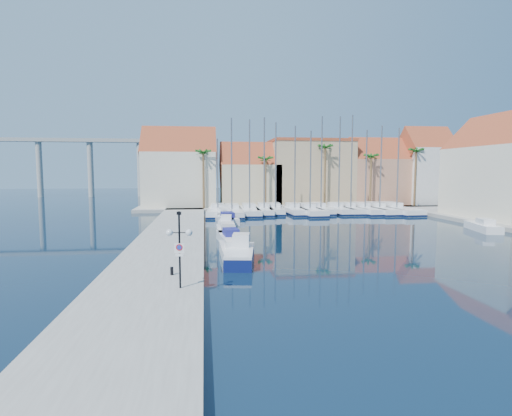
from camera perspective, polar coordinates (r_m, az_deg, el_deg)
The scene contains 38 objects.
ground at distance 24.06m, azimuth 7.21°, elevation -10.38°, with size 260.00×260.00×0.00m, color black.
quay_west at distance 36.57m, azimuth -12.19°, elevation -4.62°, with size 6.00×77.00×0.50m, color gray.
shore_north at distance 72.45m, azimuth 5.31°, elevation 0.38°, with size 54.00×16.00×0.50m, color gray.
lamp_post at distance 20.67m, azimuth -10.89°, elevation -4.22°, with size 1.34×0.49×3.97m.
bollard at distance 23.82m, azimuth -11.93°, elevation -8.79°, with size 0.19×0.19×0.47m, color black.
fishing_boat at distance 28.49m, azimuth -2.26°, elevation -6.54°, with size 2.64×5.69×1.92m.
motorboat_west_0 at distance 30.28m, azimuth -3.26°, elevation -6.08°, with size 1.94×5.71×1.40m.
motorboat_west_1 at distance 35.95m, azimuth -3.73°, elevation -4.26°, with size 2.30×5.68×1.40m.
motorboat_west_2 at distance 40.08m, azimuth -4.17°, elevation -3.26°, with size 1.92×6.01×1.40m.
motorboat_west_3 at distance 46.62m, azimuth -4.25°, elevation -2.05°, with size 2.20×5.47×1.40m.
motorboat_west_4 at distance 49.98m, azimuth -4.17°, elevation -1.55°, with size 2.73×6.73×1.40m.
motorboat_west_5 at distance 55.89m, azimuth -4.65°, elevation -0.82°, with size 2.59×7.19×1.40m.
motorboat_east_1 at distance 49.65m, azimuth 29.71°, elevation -2.29°, with size 2.99×5.80×1.40m.
sailboat_0 at distance 58.57m, azimuth -5.44°, elevation -0.50°, with size 3.69×11.05×11.05m.
sailboat_1 at distance 58.22m, azimuth -3.50°, elevation -0.49°, with size 3.19×11.26×13.92m.
sailboat_2 at distance 59.22m, azimuth -0.97°, elevation -0.37°, with size 2.76×10.13×13.86m.
sailboat_3 at distance 59.93m, azimuth 1.13°, elevation -0.27°, with size 3.13×9.33×14.27m.
sailboat_4 at distance 60.49m, azimuth 2.75°, elevation -0.22°, with size 2.84×8.51×13.60m.
sailboat_5 at distance 60.36m, azimuth 5.41°, elevation -0.27°, with size 2.70×9.19×13.07m.
sailboat_6 at distance 60.13m, azimuth 7.56°, elevation -0.35°, with size 3.03×10.78×12.28m.
sailboat_7 at distance 61.72m, azimuth 9.10°, elevation -0.16°, with size 2.50×8.72×14.56m.
sailboat_8 at distance 62.27m, azimuth 11.53°, elevation -0.16°, with size 2.91×9.14×14.52m.
sailboat_9 at distance 62.85m, azimuth 13.19°, elevation -0.14°, with size 2.47×9.01×14.79m.
sailboat_10 at distance 63.41m, azimuth 15.07°, elevation -0.19°, with size 3.35×10.54×12.58m.
sailboat_11 at distance 64.23m, azimuth 16.99°, elevation -0.17°, with size 3.18×11.17×13.22m.
sailboat_12 at distance 65.07m, azimuth 19.13°, elevation -0.18°, with size 3.92×12.21×12.91m.
building_0 at distance 69.52m, azimuth -10.83°, elevation 5.28°, with size 12.30×9.00×13.50m.
building_1 at distance 69.86m, azimuth -0.91°, elevation 4.37°, with size 10.30×8.00×11.00m.
building_2 at distance 72.90m, azimuth 7.66°, elevation 5.12°, with size 14.20×10.20×11.50m.
building_3 at distance 75.97m, azimuth 16.66°, elevation 4.65°, with size 10.30×8.00×12.00m.
building_4 at distance 79.19m, azimuth 22.96°, elevation 5.27°, with size 8.30×8.00×14.00m.
building_6 at distance 59.92m, azimuth 31.96°, elevation 4.56°, with size 9.00×14.30×13.50m.
palm_0 at distance 64.45m, azimuth -7.55°, elevation 7.60°, with size 2.60×2.60×10.15m.
palm_1 at distance 65.18m, azimuth 1.35°, elevation 6.79°, with size 2.60×2.60×9.15m.
palm_2 at distance 67.50m, azimuth 9.86°, elevation 8.26°, with size 2.60×2.60×11.15m.
palm_3 at distance 70.22m, azimuth 16.14°, elevation 6.86°, with size 2.60×2.60×9.65m.
palm_4 at distance 73.80m, azimuth 21.91°, elevation 7.34°, with size 2.60×2.60×10.65m.
viaduct at distance 109.61m, azimuth -25.20°, elevation 6.81°, with size 48.00×2.20×14.45m.
Camera 1 is at (-5.90, -22.40, 6.51)m, focal length 28.00 mm.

